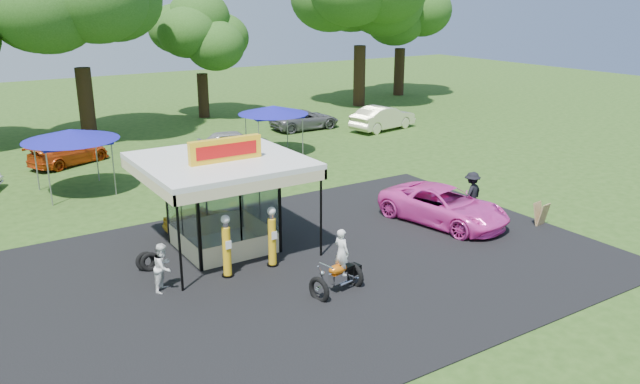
% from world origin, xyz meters
% --- Properties ---
extents(ground, '(120.00, 120.00, 0.00)m').
position_xyz_m(ground, '(0.00, 0.00, 0.00)').
color(ground, '#284816').
rests_on(ground, ground).
extents(asphalt_apron, '(20.00, 14.00, 0.04)m').
position_xyz_m(asphalt_apron, '(0.00, 2.00, 0.02)').
color(asphalt_apron, black).
rests_on(asphalt_apron, ground).
extents(gas_station_kiosk, '(5.40, 5.40, 4.18)m').
position_xyz_m(gas_station_kiosk, '(-2.00, 4.99, 1.78)').
color(gas_station_kiosk, white).
rests_on(gas_station_kiosk, ground).
extents(gas_pump_left, '(0.40, 0.40, 2.15)m').
position_xyz_m(gas_pump_left, '(-2.92, 2.67, 1.03)').
color(gas_pump_left, black).
rests_on(gas_pump_left, ground).
extents(gas_pump_right, '(0.40, 0.40, 2.13)m').
position_xyz_m(gas_pump_right, '(-1.28, 2.63, 1.02)').
color(gas_pump_right, black).
rests_on(gas_pump_right, ground).
extents(motorcycle, '(1.86, 1.13, 2.12)m').
position_xyz_m(motorcycle, '(-0.43, -0.14, 0.82)').
color(motorcycle, black).
rests_on(motorcycle, ground).
extents(spare_tires, '(0.82, 0.55, 0.68)m').
position_xyz_m(spare_tires, '(-4.95, 4.54, 0.33)').
color(spare_tires, black).
rests_on(spare_tires, ground).
extents(a_frame_sign, '(0.55, 0.53, 0.94)m').
position_xyz_m(a_frame_sign, '(9.59, 0.33, 0.48)').
color(a_frame_sign, '#593819').
rests_on(a_frame_sign, ground).
extents(kiosk_car, '(2.82, 1.13, 0.96)m').
position_xyz_m(kiosk_car, '(-2.00, 7.20, 0.48)').
color(kiosk_car, gold).
rests_on(kiosk_car, ground).
extents(pink_sedan, '(3.49, 5.71, 1.48)m').
position_xyz_m(pink_sedan, '(6.54, 2.65, 0.74)').
color(pink_sedan, '#FE45C0').
rests_on(pink_sedan, ground).
extents(spectator_west, '(0.95, 0.96, 1.56)m').
position_xyz_m(spectator_west, '(-4.98, 2.86, 0.78)').
color(spectator_west, white).
rests_on(spectator_west, ground).
extents(spectator_east_a, '(1.29, 0.92, 1.81)m').
position_xyz_m(spectator_east_a, '(8.33, 2.89, 0.90)').
color(spectator_east_a, black).
rests_on(spectator_east_a, ground).
extents(bg_car_b, '(4.79, 3.55, 1.29)m').
position_xyz_m(bg_car_b, '(-4.16, 20.45, 0.65)').
color(bg_car_b, '#B73C0E').
rests_on(bg_car_b, ground).
extents(bg_car_c, '(4.47, 2.56, 1.43)m').
position_xyz_m(bg_car_c, '(4.35, 17.63, 0.72)').
color(bg_car_c, '#9F9FA4').
rests_on(bg_car_c, ground).
extents(bg_car_d, '(4.84, 2.24, 1.34)m').
position_xyz_m(bg_car_d, '(11.59, 21.66, 0.67)').
color(bg_car_d, '#5C5C5F').
rests_on(bg_car_d, ground).
extents(bg_car_e, '(5.24, 2.63, 1.65)m').
position_xyz_m(bg_car_e, '(15.96, 18.57, 0.82)').
color(bg_car_e, beige).
rests_on(bg_car_e, ground).
extents(tent_west, '(4.29, 4.29, 3.00)m').
position_xyz_m(tent_west, '(-4.97, 14.95, 2.72)').
color(tent_west, gray).
rests_on(tent_west, ground).
extents(tent_east, '(4.02, 4.02, 2.81)m').
position_xyz_m(tent_east, '(6.40, 16.59, 2.54)').
color(tent_east, gray).
rests_on(tent_east, ground).
extents(oak_far_c, '(10.85, 10.85, 12.79)m').
position_xyz_m(oak_far_c, '(-1.67, 26.54, 8.11)').
color(oak_far_c, black).
rests_on(oak_far_c, ground).
extents(oak_far_d, '(7.63, 7.63, 9.08)m').
position_xyz_m(oak_far_d, '(7.48, 29.60, 5.79)').
color(oak_far_d, black).
rests_on(oak_far_d, ground).
extents(oak_far_f, '(9.58, 9.58, 11.54)m').
position_xyz_m(oak_far_f, '(27.08, 30.36, 7.41)').
color(oak_far_f, black).
rests_on(oak_far_f, ground).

